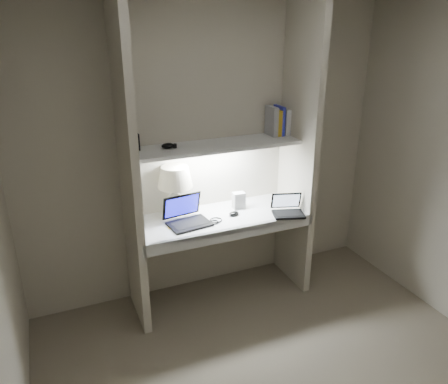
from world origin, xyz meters
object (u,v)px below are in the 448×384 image
laptop_main (187,217)px  table_lamp (175,183)px  book_row (281,121)px  speaker (239,201)px  laptop_netbook (288,209)px

laptop_main → table_lamp: bearing=90.6°
laptop_main → book_row: 1.18m
table_lamp → book_row: 1.07m
speaker → book_row: 0.78m
table_lamp → speaker: size_ratio=2.93×
laptop_main → book_row: size_ratio=1.45×
laptop_main → laptop_netbook: laptop_main is taller
table_lamp → laptop_netbook: (0.87, -0.35, -0.25)m
table_lamp → book_row: size_ratio=1.70×
laptop_netbook → speaker: 0.43m
laptop_netbook → book_row: bearing=90.8°
speaker → book_row: (0.44, 0.10, 0.64)m
laptop_netbook → speaker: laptop_netbook is taller
laptop_main → laptop_netbook: size_ratio=1.17×
table_lamp → laptop_netbook: 0.97m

